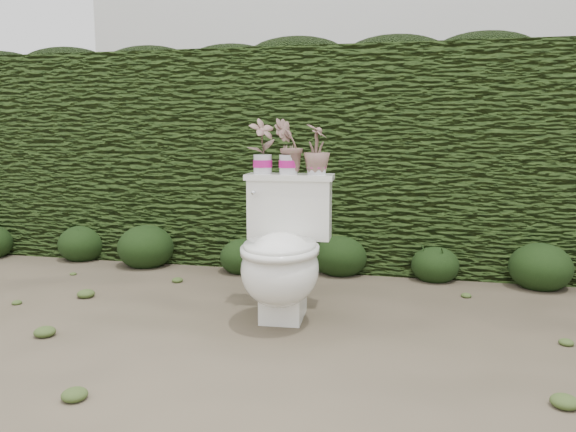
% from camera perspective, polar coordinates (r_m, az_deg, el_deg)
% --- Properties ---
extents(ground, '(60.00, 60.00, 0.00)m').
position_cam_1_polar(ground, '(3.11, -4.43, -10.51)').
color(ground, '#6E624C').
rests_on(ground, ground).
extents(hedge, '(8.00, 1.00, 1.60)m').
position_cam_1_polar(hedge, '(4.50, 1.54, 5.90)').
color(hedge, '#324B19').
rests_on(hedge, ground).
extents(house_wall, '(8.00, 3.50, 4.00)m').
position_cam_1_polar(house_wall, '(8.86, 11.37, 14.95)').
color(house_wall, silver).
rests_on(house_wall, ground).
extents(toilet, '(0.51, 0.70, 0.78)m').
position_cam_1_polar(toilet, '(3.03, -0.55, -4.04)').
color(toilet, white).
rests_on(toilet, ground).
extents(potted_plant_left, '(0.19, 0.19, 0.30)m').
position_cam_1_polar(potted_plant_left, '(3.22, -2.61, 6.98)').
color(potted_plant_left, '#377925').
rests_on(potted_plant_left, toilet).
extents(potted_plant_center, '(0.21, 0.19, 0.30)m').
position_cam_1_polar(potted_plant_center, '(3.19, 0.04, 6.95)').
color(potted_plant_center, '#377925').
rests_on(potted_plant_center, toilet).
extents(potted_plant_right, '(0.17, 0.17, 0.27)m').
position_cam_1_polar(potted_plant_right, '(3.17, 2.93, 6.65)').
color(potted_plant_right, '#377925').
rests_on(potted_plant_right, toilet).
extents(liriope_clump_1, '(0.38, 0.38, 0.30)m').
position_cam_1_polar(liriope_clump_1, '(4.77, -20.18, -2.33)').
color(liriope_clump_1, '#1D3211').
rests_on(liriope_clump_1, ground).
extents(liriope_clump_2, '(0.42, 0.42, 0.34)m').
position_cam_1_polar(liriope_clump_2, '(4.40, -14.27, -2.72)').
color(liriope_clump_2, '#1D3211').
rests_on(liriope_clump_2, ground).
extents(liriope_clump_3, '(0.34, 0.34, 0.27)m').
position_cam_1_polar(liriope_clump_3, '(4.10, -4.59, -3.80)').
color(liriope_clump_3, '#1D3211').
rests_on(liriope_clump_3, ground).
extents(liriope_clump_4, '(0.39, 0.39, 0.31)m').
position_cam_1_polar(liriope_clump_4, '(4.06, 5.37, -3.67)').
color(liriope_clump_4, '#1D3211').
rests_on(liriope_clump_4, ground).
extents(liriope_clump_5, '(0.33, 0.33, 0.26)m').
position_cam_1_polar(liriope_clump_5, '(4.00, 14.72, -4.45)').
color(liriope_clump_5, '#1D3211').
rests_on(liriope_clump_5, ground).
extents(liriope_clump_6, '(0.40, 0.40, 0.32)m').
position_cam_1_polar(liriope_clump_6, '(4.04, 24.28, -4.38)').
color(liriope_clump_6, '#1D3211').
rests_on(liriope_clump_6, ground).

